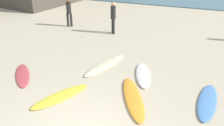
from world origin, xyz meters
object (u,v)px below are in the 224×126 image
surfboard_2 (23,75)px  beachgoer_mid (113,16)px  surfboard_4 (143,75)px  beachgoer_far (69,11)px  surfboard_1 (208,102)px  surfboard_0 (105,65)px  surfboard_5 (61,96)px  surfboard_3 (133,98)px

surfboard_2 → beachgoer_mid: size_ratio=1.12×
surfboard_2 → surfboard_4: size_ratio=0.98×
surfboard_2 → beachgoer_far: 6.41m
surfboard_1 → beachgoer_far: size_ratio=1.31×
surfboard_0 → beachgoer_far: beachgoer_far is taller
surfboard_2 → beachgoer_far: bearing=-117.6°
surfboard_0 → surfboard_1: 4.12m
surfboard_0 → beachgoer_far: size_ratio=1.50×
beachgoer_far → surfboard_0: bearing=-75.7°
surfboard_4 → beachgoer_mid: beachgoer_mid is taller
surfboard_2 → surfboard_5: 2.22m
surfboard_3 → surfboard_5: 2.31m
surfboard_0 → beachgoer_mid: beachgoer_mid is taller
beachgoer_far → surfboard_4: bearing=-67.8°
beachgoer_far → beachgoer_mid: bearing=-35.2°
surfboard_2 → beachgoer_mid: beachgoer_mid is taller
surfboard_4 → beachgoer_mid: 5.17m
surfboard_0 → surfboard_3: bearing=147.8°
surfboard_1 → surfboard_5: (-4.36, -1.46, 0.00)m
surfboard_2 → surfboard_4: bearing=159.5°
surfboard_3 → surfboard_5: bearing=-6.8°
surfboard_0 → surfboard_4: bearing=-174.0°
surfboard_1 → beachgoer_far: bearing=-30.1°
surfboard_0 → surfboard_5: same height
surfboard_1 → surfboard_5: 4.60m
surfboard_0 → surfboard_5: 2.65m
surfboard_5 → beachgoer_far: 7.84m
surfboard_5 → surfboard_2: bearing=6.5°
surfboard_2 → surfboard_5: (2.12, -0.68, 0.01)m
surfboard_4 → surfboard_5: surfboard_4 is taller
surfboard_3 → beachgoer_mid: beachgoer_mid is taller
surfboard_0 → surfboard_4: surfboard_4 is taller
surfboard_5 → beachgoer_mid: beachgoer_mid is taller
surfboard_3 → beachgoer_mid: 6.58m
surfboard_4 → surfboard_5: size_ratio=0.97×
surfboard_4 → surfboard_3: bearing=75.1°
surfboard_3 → surfboard_4: 1.60m
surfboard_0 → surfboard_2: (-2.53, -1.93, -0.01)m
beachgoer_mid → beachgoer_far: beachgoer_mid is taller
beachgoer_mid → surfboard_4: bearing=-179.8°
surfboard_5 → beachgoer_far: beachgoer_far is taller
surfboard_0 → surfboard_1: (3.95, -1.15, -0.00)m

